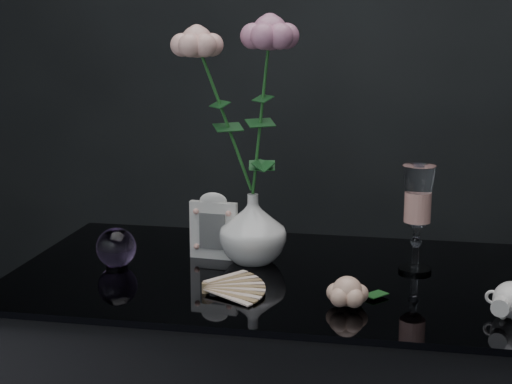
% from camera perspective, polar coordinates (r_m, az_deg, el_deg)
% --- Properties ---
extents(vase, '(0.15, 0.15, 0.14)m').
position_cam_1_polar(vase, '(1.56, -0.23, -2.68)').
color(vase, white).
rests_on(vase, table).
extents(wine_glass, '(0.07, 0.07, 0.21)m').
position_cam_1_polar(wine_glass, '(1.52, 11.64, -1.95)').
color(wine_glass, white).
rests_on(wine_glass, table).
extents(picture_frame, '(0.11, 0.09, 0.14)m').
position_cam_1_polar(picture_frame, '(1.59, -3.10, -2.46)').
color(picture_frame, silver).
rests_on(picture_frame, table).
extents(paperweight, '(0.10, 0.10, 0.08)m').
position_cam_1_polar(paperweight, '(1.56, -10.13, -4.00)').
color(paperweight, '#B07FCF').
rests_on(paperweight, table).
extents(paper_fan, '(0.23, 0.19, 0.02)m').
position_cam_1_polar(paper_fan, '(1.40, -3.70, -6.90)').
color(paper_fan, beige).
rests_on(paper_fan, table).
extents(loose_rose, '(0.17, 0.19, 0.05)m').
position_cam_1_polar(loose_rose, '(1.34, 6.66, -7.22)').
color(loose_rose, '#D9A68C').
rests_on(loose_rose, table).
extents(pearl_jar, '(0.25, 0.26, 0.06)m').
position_cam_1_polar(pearl_jar, '(1.36, 18.07, -7.34)').
color(pearl_jar, silver).
rests_on(pearl_jar, table).
extents(roses, '(0.22, 0.13, 0.40)m').
position_cam_1_polar(roses, '(1.51, -1.08, 7.03)').
color(roses, '#F5AFA3').
rests_on(roses, vase).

